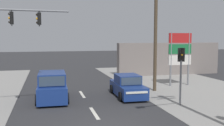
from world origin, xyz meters
The scene contains 8 objects.
lane_dash_mid centered at (0.00, 3.00, 0.00)m, with size 0.20×2.40×0.01m, color silver.
lane_dash_far centered at (0.00, 8.00, 0.00)m, with size 0.20×2.40×0.01m, color silver.
utility_pole_midground_right centered at (5.71, 7.82, 5.21)m, with size 1.80×0.26×9.93m.
pedestal_signal_right_kerb centered at (5.48, 3.38, 2.42)m, with size 0.44×0.30×3.56m.
shopping_plaza_sign centered at (8.73, 9.44, 2.98)m, with size 2.10×0.16×4.60m.
shopfront_wall_far centered at (11.00, 16.00, 1.80)m, with size 12.00×1.00×3.60m, color gray.
sedan_oncoming_mid centered at (3.06, 6.52, 0.70)m, with size 1.98×4.28×1.56m.
suv_kerbside_parked centered at (-2.18, 6.78, 0.88)m, with size 2.15×4.58×1.90m.
Camera 1 is at (-2.56, -11.01, 4.19)m, focal length 42.00 mm.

